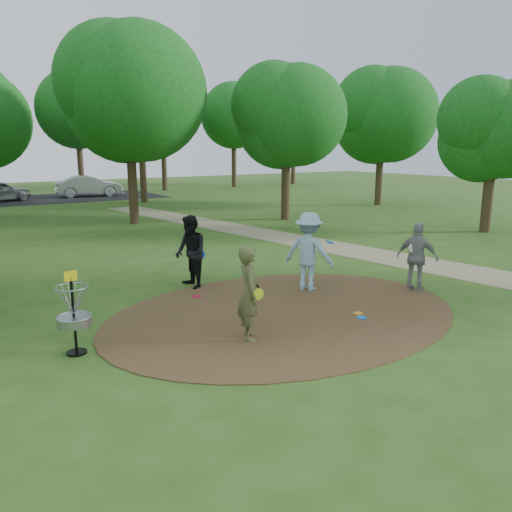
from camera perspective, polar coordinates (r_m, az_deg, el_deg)
ground at (r=11.31m, az=3.39°, el=-6.54°), size 100.00×100.00×0.00m
dirt_clearing at (r=11.31m, az=3.39°, el=-6.49°), size 8.40×8.40×0.02m
footpath at (r=17.10m, az=16.90°, el=-0.53°), size 7.55×39.89×0.01m
parking_lot at (r=39.62m, az=-21.25°, el=6.20°), size 14.00×8.00×0.01m
player_observer_with_disc at (r=9.56m, az=-0.78°, el=-4.29°), size 0.68×0.80×1.84m
player_throwing_with_disc at (r=12.94m, az=6.06°, el=0.50°), size 1.53×1.52×2.04m
player_walking_with_disc at (r=13.19m, az=-7.47°, el=0.46°), size 0.82×0.96×1.93m
player_waiting_with_disc at (r=13.43m, az=17.94°, el=-0.14°), size 0.81×1.13×1.79m
disc_ground_cyan at (r=11.87m, az=-0.49°, el=-5.45°), size 0.22×0.22×0.02m
disc_ground_blue at (r=11.17m, az=11.97°, el=-6.90°), size 0.22×0.22×0.02m
disc_ground_red at (r=12.52m, az=-6.74°, el=-4.59°), size 0.22×0.22×0.02m
car_right at (r=40.02m, az=-18.55°, el=7.58°), size 4.98×2.33×1.58m
disc_ground_orange at (r=11.42m, az=11.60°, el=-6.44°), size 0.22×0.22×0.02m
disc_golf_basket at (r=9.47m, az=-20.17°, el=-5.53°), size 0.63×0.63×1.54m
tree_ring at (r=19.43m, az=-8.41°, el=16.89°), size 37.15×45.45×9.13m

